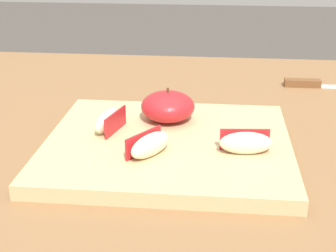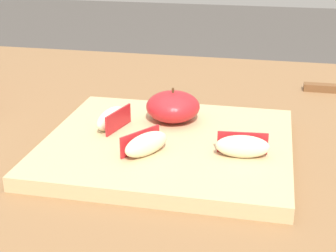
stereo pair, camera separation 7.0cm
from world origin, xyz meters
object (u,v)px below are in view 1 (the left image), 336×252
at_px(apple_wedge_back, 246,143).
at_px(apple_half_skin_up, 168,106).
at_px(apple_wedge_middle, 150,145).
at_px(cutting_board, 168,146).
at_px(apple_wedge_front, 108,121).
at_px(paring_knife, 309,84).

bearing_deg(apple_wedge_back, apple_half_skin_up, 136.53).
height_order(apple_half_skin_up, apple_wedge_middle, apple_half_skin_up).
bearing_deg(apple_wedge_middle, apple_half_skin_up, 85.17).
bearing_deg(apple_wedge_middle, cutting_board, 71.65).
xyz_separation_m(cutting_board, apple_wedge_front, (-0.09, 0.02, 0.03)).
distance_m(cutting_board, apple_wedge_back, 0.11).
bearing_deg(paring_knife, apple_wedge_front, -137.89).
bearing_deg(apple_half_skin_up, paring_knife, 45.11).
relative_size(apple_half_skin_up, apple_wedge_front, 1.12).
height_order(apple_half_skin_up, apple_wedge_front, apple_half_skin_up).
height_order(apple_wedge_middle, apple_wedge_back, same).
xyz_separation_m(apple_half_skin_up, paring_knife, (0.25, 0.26, -0.04)).
relative_size(apple_wedge_middle, apple_wedge_back, 0.98).
relative_size(apple_half_skin_up, apple_wedge_back, 1.15).
bearing_deg(apple_wedge_middle, paring_knife, 55.21).
bearing_deg(cutting_board, apple_wedge_middle, -108.35).
relative_size(cutting_board, apple_wedge_front, 4.68).
distance_m(apple_wedge_front, paring_knife, 0.45).
distance_m(apple_wedge_middle, apple_wedge_back, 0.13).
distance_m(apple_half_skin_up, apple_wedge_middle, 0.13).
relative_size(cutting_board, apple_half_skin_up, 4.17).
bearing_deg(apple_half_skin_up, apple_wedge_back, -43.47).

